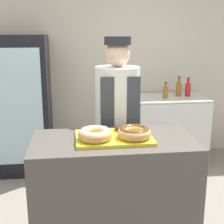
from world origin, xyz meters
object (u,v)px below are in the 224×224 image
brownie_back_left (103,129)px  brownie_back_right (120,128)px  serving_tray (114,138)px  baker_person (117,126)px  chest_freezer (169,129)px  donut_light_glaze (95,134)px  bottle_red (188,89)px  bottle_amber (165,92)px  donut_chocolate_glaze (134,132)px  beverage_fridge (22,105)px  bottle_amber_b (179,89)px

brownie_back_left → brownie_back_right: size_ratio=1.00×
serving_tray → baker_person: bearing=79.2°
serving_tray → chest_freezer: serving_tray is taller
donut_light_glaze → brownie_back_left: size_ratio=3.34×
brownie_back_right → bottle_red: bottle_red is taller
brownie_back_left → donut_light_glaze: bearing=-111.4°
serving_tray → bottle_amber: bearing=62.0°
donut_chocolate_glaze → bottle_amber: size_ratio=1.15×
brownie_back_right → donut_chocolate_glaze: bearing=-68.6°
beverage_fridge → bottle_amber: (1.81, -0.07, 0.13)m
serving_tray → bottle_amber: bottle_amber is taller
chest_freezer → serving_tray: bearing=-119.3°
bottle_amber → bottle_red: size_ratio=0.86×
baker_person → chest_freezer: baker_person is taller
chest_freezer → bottle_amber: size_ratio=4.36×
beverage_fridge → chest_freezer: beverage_fridge is taller
serving_tray → baker_person: baker_person is taller
brownie_back_right → chest_freezer: brownie_back_right is taller
serving_tray → bottle_red: 2.17m
chest_freezer → beverage_fridge: bearing=-179.8°
baker_person → chest_freezer: size_ratio=1.84×
brownie_back_right → baker_person: baker_person is taller
serving_tray → chest_freezer: (0.98, 1.76, -0.53)m
baker_person → bottle_amber: 1.36m
brownie_back_right → beverage_fridge: size_ratio=0.04×
donut_light_glaze → bottle_amber_b: 2.24m
donut_light_glaze → brownie_back_right: bearing=41.9°
beverage_fridge → brownie_back_right: bearing=-58.7°
serving_tray → donut_light_glaze: 0.16m
brownie_back_left → bottle_amber: bottle_amber is taller
brownie_back_right → bottle_amber_b: 1.97m
donut_light_glaze → donut_chocolate_glaze: (0.28, 0.00, 0.00)m
serving_tray → brownie_back_left: 0.15m
serving_tray → donut_chocolate_glaze: 0.16m
brownie_back_left → beverage_fridge: bearing=117.7°
serving_tray → bottle_red: bottle_red is taller
baker_person → bottle_amber: size_ratio=8.01×
beverage_fridge → chest_freezer: (1.90, 0.01, -0.40)m
beverage_fridge → chest_freezer: bearing=0.2°
baker_person → bottle_red: bearing=47.2°
serving_tray → donut_chocolate_glaze: donut_chocolate_glaze is taller
serving_tray → donut_light_glaze: bearing=-158.5°
donut_light_glaze → baker_person: baker_person is taller
donut_chocolate_glaze → bottle_amber_b: size_ratio=0.94×
chest_freezer → bottle_red: (0.25, 0.03, 0.54)m
brownie_back_right → baker_person: 0.46m
bottle_amber → beverage_fridge: bearing=177.9°
serving_tray → donut_chocolate_glaze: (0.14, -0.06, 0.05)m
donut_light_glaze → beverage_fridge: (-0.78, 1.80, -0.19)m
serving_tray → donut_light_glaze: size_ratio=2.26×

